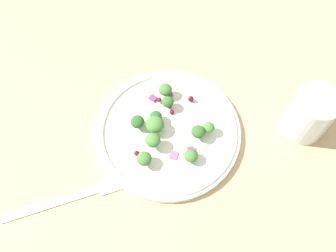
{
  "coord_description": "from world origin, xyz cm",
  "views": [
    {
      "loc": [
        -12.03,
        24.81,
        55.16
      ],
      "look_at": [
        1.4,
        1.26,
        2.7
      ],
      "focal_mm": 39.46,
      "sensor_mm": 36.0,
      "label": 1
    }
  ],
  "objects_px": {
    "water_glass": "(310,114)",
    "broccoli_floret_0": "(165,90)",
    "plate": "(168,131)",
    "broccoli_floret_1": "(168,102)",
    "fork": "(71,198)",
    "broccoli_floret_2": "(209,128)"
  },
  "relations": [
    {
      "from": "broccoli_floret_2",
      "to": "fork",
      "type": "relative_size",
      "value": 0.13
    },
    {
      "from": "water_glass",
      "to": "broccoli_floret_1",
      "type": "bearing_deg",
      "value": 22.14
    },
    {
      "from": "broccoli_floret_1",
      "to": "fork",
      "type": "xyz_separation_m",
      "value": [
        0.05,
        0.21,
        -0.03
      ]
    },
    {
      "from": "broccoli_floret_2",
      "to": "fork",
      "type": "height_order",
      "value": "broccoli_floret_2"
    },
    {
      "from": "plate",
      "to": "broccoli_floret_1",
      "type": "relative_size",
      "value": 11.75
    },
    {
      "from": "broccoli_floret_0",
      "to": "water_glass",
      "type": "height_order",
      "value": "water_glass"
    },
    {
      "from": "broccoli_floret_1",
      "to": "fork",
      "type": "distance_m",
      "value": 0.21
    },
    {
      "from": "plate",
      "to": "water_glass",
      "type": "height_order",
      "value": "water_glass"
    },
    {
      "from": "broccoli_floret_1",
      "to": "water_glass",
      "type": "distance_m",
      "value": 0.23
    },
    {
      "from": "plate",
      "to": "broccoli_floret_2",
      "type": "bearing_deg",
      "value": -153.52
    },
    {
      "from": "plate",
      "to": "broccoli_floret_0",
      "type": "distance_m",
      "value": 0.07
    },
    {
      "from": "broccoli_floret_2",
      "to": "water_glass",
      "type": "height_order",
      "value": "water_glass"
    },
    {
      "from": "broccoli_floret_1",
      "to": "fork",
      "type": "relative_size",
      "value": 0.13
    },
    {
      "from": "water_glass",
      "to": "broccoli_floret_0",
      "type": "bearing_deg",
      "value": 16.33
    },
    {
      "from": "broccoli_floret_0",
      "to": "plate",
      "type": "bearing_deg",
      "value": 123.51
    },
    {
      "from": "broccoli_floret_1",
      "to": "broccoli_floret_2",
      "type": "relative_size",
      "value": 1.04
    },
    {
      "from": "broccoli_floret_0",
      "to": "fork",
      "type": "height_order",
      "value": "broccoli_floret_0"
    },
    {
      "from": "broccoli_floret_1",
      "to": "broccoli_floret_2",
      "type": "distance_m",
      "value": 0.08
    },
    {
      "from": "broccoli_floret_0",
      "to": "broccoli_floret_1",
      "type": "relative_size",
      "value": 1.14
    },
    {
      "from": "broccoli_floret_0",
      "to": "fork",
      "type": "xyz_separation_m",
      "value": [
        0.04,
        0.22,
        -0.03
      ]
    },
    {
      "from": "plate",
      "to": "water_glass",
      "type": "xyz_separation_m",
      "value": [
        -0.19,
        -0.12,
        0.04
      ]
    },
    {
      "from": "plate",
      "to": "broccoli_floret_0",
      "type": "height_order",
      "value": "broccoli_floret_0"
    }
  ]
}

